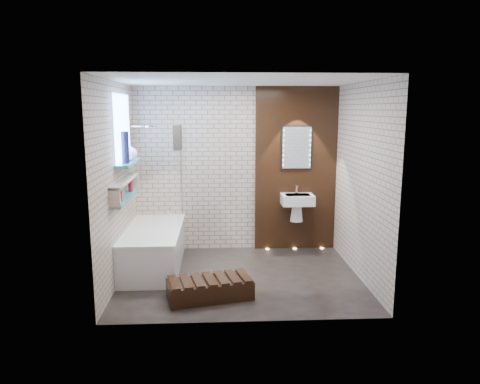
{
  "coord_description": "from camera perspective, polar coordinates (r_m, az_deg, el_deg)",
  "views": [
    {
      "loc": [
        -0.3,
        -5.77,
        2.25
      ],
      "look_at": [
        0.0,
        0.15,
        1.15
      ],
      "focal_mm": 33.56,
      "sensor_mm": 36.0,
      "label": 1
    }
  ],
  "objects": [
    {
      "name": "walnut_step",
      "position": [
        5.54,
        -3.86,
        -12.23
      ],
      "size": [
        1.08,
        0.66,
        0.22
      ],
      "primitive_type": "cube",
      "rotation": [
        0.0,
        0.0,
        0.23
      ],
      "color": "black",
      "rests_on": "ground"
    },
    {
      "name": "towel",
      "position": [
        6.52,
        -7.96,
        6.89
      ],
      "size": [
        0.1,
        0.27,
        0.36
      ],
      "primitive_type": "cube",
      "color": "black",
      "rests_on": "bath_screen"
    },
    {
      "name": "clerestory_window",
      "position": [
        6.26,
        -14.69,
        6.97
      ],
      "size": [
        0.18,
        1.0,
        0.94
      ],
      "color": "#7FADE0",
      "rests_on": "room_shell"
    },
    {
      "name": "floor_uplights",
      "position": [
        7.43,
        6.97,
        -7.15
      ],
      "size": [
        0.96,
        0.06,
        0.01
      ],
      "color": "#FFD899",
      "rests_on": "ground"
    },
    {
      "name": "washbasin",
      "position": [
        7.11,
        7.29,
        -1.43
      ],
      "size": [
        0.5,
        0.36,
        0.58
      ],
      "color": "white",
      "rests_on": "walnut_panel"
    },
    {
      "name": "bath_screen",
      "position": [
        6.76,
        -7.71,
        2.16
      ],
      "size": [
        0.01,
        0.78,
        1.4
      ],
      "primitive_type": "cube",
      "color": "white",
      "rests_on": "bathtub"
    },
    {
      "name": "bathtub",
      "position": [
        6.59,
        -10.91,
        -6.98
      ],
      "size": [
        0.79,
        1.74,
        0.7
      ],
      "color": "white",
      "rests_on": "ground"
    },
    {
      "name": "room_shell",
      "position": [
        5.86,
        0.07,
        1.17
      ],
      "size": [
        3.24,
        3.2,
        2.6
      ],
      "color": "#BFA798",
      "rests_on": "ground"
    },
    {
      "name": "shower_head",
      "position": [
        6.8,
        -11.47,
        8.19
      ],
      "size": [
        0.18,
        0.18,
        0.02
      ],
      "primitive_type": "cylinder",
      "color": "silver",
      "rests_on": "room_shell"
    },
    {
      "name": "display_niche",
      "position": [
        6.14,
        -14.41,
        0.33
      ],
      "size": [
        0.14,
        1.3,
        0.26
      ],
      "color": "teal",
      "rests_on": "room_shell"
    },
    {
      "name": "ground",
      "position": [
        6.21,
        0.07,
        -10.75
      ],
      "size": [
        3.2,
        3.2,
        0.0
      ],
      "primitive_type": "plane",
      "color": "black",
      "rests_on": "ground"
    },
    {
      "name": "led_mirror",
      "position": [
        7.14,
        7.22,
        5.61
      ],
      "size": [
        0.5,
        0.02,
        0.7
      ],
      "color": "black",
      "rests_on": "walnut_panel"
    },
    {
      "name": "walnut_panel",
      "position": [
        7.22,
        7.11,
        2.86
      ],
      "size": [
        1.3,
        0.06,
        2.6
      ],
      "primitive_type": "cube",
      "color": "black",
      "rests_on": "ground"
    },
    {
      "name": "niche_bottles",
      "position": [
        6.2,
        -14.29,
        0.14
      ],
      "size": [
        0.06,
        0.8,
        0.16
      ],
      "color": "maroon",
      "rests_on": "display_niche"
    },
    {
      "name": "sill_vases",
      "position": [
        6.25,
        -14.01,
        5.03
      ],
      "size": [
        0.19,
        0.46,
        0.42
      ],
      "color": "#141638",
      "rests_on": "clerestory_window"
    }
  ]
}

